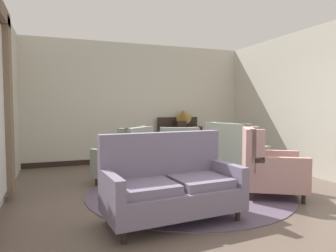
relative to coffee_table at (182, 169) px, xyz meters
name	(u,v)px	position (x,y,z in m)	size (l,w,h in m)	color
ground	(197,197)	(0.10, -0.34, -0.37)	(9.18, 9.18, 0.00)	brown
wall_back	(140,103)	(0.10, 2.93, 1.09)	(5.65, 0.08, 2.90)	beige
wall_left	(0,101)	(-2.65, 0.64, 1.09)	(0.08, 4.59, 2.90)	beige
wall_right	(295,103)	(2.84, 0.64, 1.09)	(0.08, 4.59, 2.90)	beige
baseboard_back	(140,159)	(0.10, 2.88, -0.31)	(5.49, 0.03, 0.12)	black
area_rug	(189,191)	(0.10, -0.04, -0.36)	(3.25, 3.25, 0.01)	#5B4C60
coffee_table	(182,169)	(0.00, 0.00, 0.00)	(0.95, 0.95, 0.44)	black
porcelain_vase	(179,156)	(-0.05, 0.03, 0.22)	(0.14, 0.14, 0.34)	#384C93
settee	(171,186)	(-0.61, -1.09, 0.06)	(1.66, 0.91, 1.04)	slate
armchair_far_left	(127,160)	(-0.71, 0.80, 0.07)	(1.14, 1.14, 1.01)	gray
armchair_near_sideboard	(179,153)	(0.47, 1.28, 0.05)	(1.01, 1.10, 0.96)	gray
armchair_foreground_right	(234,157)	(1.16, 0.30, 0.08)	(1.10, 1.08, 1.08)	gray
armchair_near_window	(267,168)	(1.14, -0.65, 0.07)	(1.17, 1.14, 1.04)	tan
side_table	(237,161)	(1.11, 0.15, 0.05)	(0.45, 0.45, 0.69)	black
sideboard	(180,141)	(1.06, 2.64, 0.13)	(1.09, 0.35, 1.10)	black
gramophone	(183,115)	(1.11, 2.55, 0.78)	(0.56, 0.62, 0.57)	black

